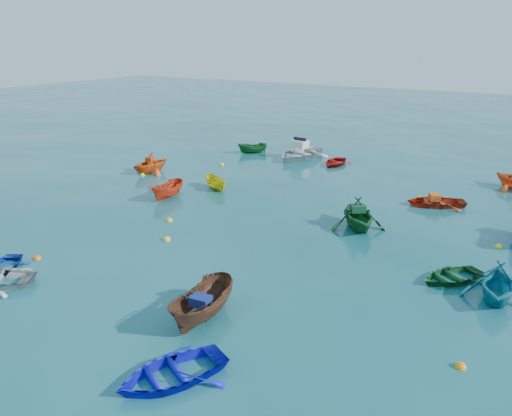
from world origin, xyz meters
The scene contains 27 objects.
ground centered at (0.00, 0.00, 0.00)m, with size 160.00×160.00×0.00m, color #0B4751.
dinghy_blue_sw centered at (-5.54, -6.73, 0.00)m, with size 1.84×2.58×0.54m, color #0D2DA2.
sampan_brown_mid centered at (4.13, -5.31, 0.00)m, with size 1.32×3.51×1.36m, color #52301D.
dinghy_blue_se centered at (5.28, -8.38, 0.00)m, with size 2.38×3.33×0.69m, color #1116D8.
dinghy_orange_w centered at (-11.40, 8.86, 0.00)m, with size 2.64×3.06×1.61m, color #EB5816.
sampan_yellow_mid centered at (-4.81, 7.91, 0.00)m, with size 0.93×2.46×0.95m, color gold.
dinghy_green_e centered at (10.94, 2.38, 0.00)m, with size 2.00×2.79×0.58m, color #135526.
dinghy_cyan_se centered at (12.68, 1.65, 0.00)m, with size 2.60×3.01×1.59m, color teal.
sampan_orange_n centered at (-6.27, 4.83, 0.00)m, with size 1.09×2.89×1.12m, color red.
dinghy_green_n centered at (5.58, 5.97, 0.00)m, with size 2.87×3.33×1.75m, color #145723.
dinghy_red_ne centered at (8.21, 11.88, 0.00)m, with size 2.39×3.34×0.69m, color red.
dinghy_red_far centered at (-0.74, 18.02, 0.00)m, with size 2.12×2.96×0.61m, color #A9100E.
sampan_green_far centered at (-8.37, 18.18, 0.00)m, with size 0.95×2.52×0.97m, color #13541F.
motorboat_white centered at (-4.09, 18.57, 0.00)m, with size 3.54×4.96×1.63m, color silver.
tarp_blue_a centered at (4.14, -5.46, 0.84)m, with size 0.68×0.52×0.33m, color navy.
tarp_orange_a centered at (-11.39, 8.91, 0.96)m, with size 0.65×0.49×0.32m, color #B44112.
tarp_green_b centered at (5.52, 6.05, 1.06)m, with size 0.74×0.56×0.36m, color #0F3F22.
tarp_orange_b centered at (8.12, 11.84, 0.53)m, with size 0.74×0.56×0.36m, color #D95016.
buoy_or_a centered at (-5.31, -5.13, 0.00)m, with size 0.36×0.36×0.36m, color orange.
buoy_ye_a centered at (-1.82, -0.42, 0.00)m, with size 0.37×0.37×0.37m, color yellow.
buoy_or_b centered at (12.36, -3.42, 0.00)m, with size 0.35×0.35×0.35m, color orange.
buoy_ye_b centered at (-11.33, 7.89, 0.00)m, with size 0.35×0.35×0.35m, color yellow.
buoy_or_c centered at (-6.99, 5.86, 0.00)m, with size 0.30×0.30×0.30m, color orange.
buoy_ye_c centered at (-3.49, 1.71, 0.00)m, with size 0.36×0.36×0.36m, color yellow.
buoy_ye_d centered at (-8.19, 13.35, 0.00)m, with size 0.37×0.37×0.37m, color yellow.
buoy_or_e centered at (7.05, 12.71, 0.00)m, with size 0.38×0.38×0.38m, color orange.
buoy_ye_e centered at (12.21, 7.10, 0.00)m, with size 0.35×0.35×0.35m, color yellow.
Camera 1 is at (13.66, -17.42, 9.44)m, focal length 35.00 mm.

